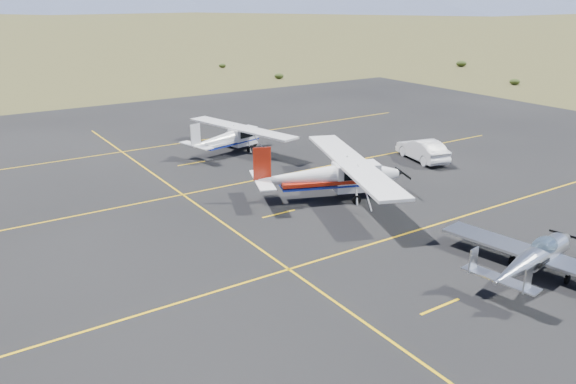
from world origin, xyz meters
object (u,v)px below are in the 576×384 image
object	(u,v)px
aircraft_low_wing	(536,257)
aircraft_plain	(231,137)
sedan	(422,150)
aircraft_cessna	(331,175)

from	to	relation	value
aircraft_low_wing	aircraft_plain	distance (m)	23.60
aircraft_plain	sedan	world-z (taller)	aircraft_plain
aircraft_low_wing	aircraft_cessna	size ratio (longest dim) A/B	0.71
aircraft_cessna	aircraft_plain	size ratio (longest dim) A/B	1.20
aircraft_low_wing	sedan	world-z (taller)	aircraft_low_wing
aircraft_plain	sedan	xyz separation A→B (m)	(9.98, -9.05, -0.40)
aircraft_low_wing	aircraft_cessna	xyz separation A→B (m)	(-1.21, 11.88, 0.50)
aircraft_low_wing	sedan	bearing A→B (deg)	49.96
aircraft_cessna	aircraft_low_wing	bearing A→B (deg)	-63.54
aircraft_plain	sedan	bearing A→B (deg)	-55.83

